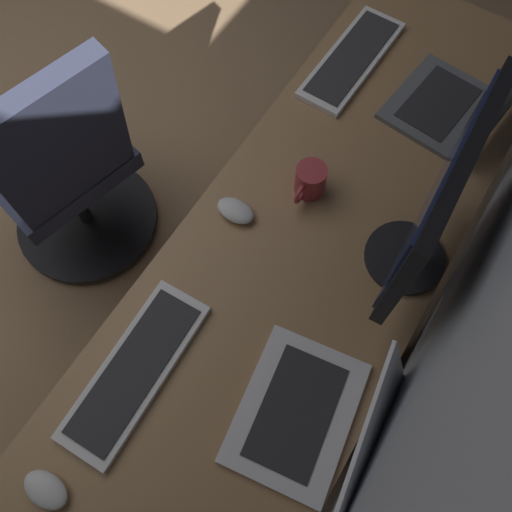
{
  "coord_description": "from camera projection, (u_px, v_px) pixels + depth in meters",
  "views": [
    {
      "loc": [
        0.54,
        2.01,
        1.94
      ],
      "look_at": [
        0.16,
        1.77,
        0.95
      ],
      "focal_mm": 37.26,
      "sensor_mm": 36.0,
      "label": 1
    }
  ],
  "objects": [
    {
      "name": "laptop_center",
      "position": [
        325.0,
        421.0,
        1.11
      ],
      "size": [
        0.37,
        0.36,
        0.23
      ],
      "color": "silver",
      "rests_on": "desk"
    },
    {
      "name": "monitor_primary",
      "position": [
        435.0,
        206.0,
        1.09
      ],
      "size": [
        0.46,
        0.2,
        0.46
      ],
      "color": "black",
      "rests_on": "desk"
    },
    {
      "name": "keyboard_main",
      "position": [
        352.0,
        59.0,
        1.58
      ],
      "size": [
        0.42,
        0.15,
        0.02
      ],
      "color": "silver",
      "rests_on": "desk"
    },
    {
      "name": "office_chair",
      "position": [
        65.0,
        174.0,
        1.75
      ],
      "size": [
        0.56,
        0.59,
        0.97
      ],
      "color": "#383D56",
      "rests_on": "ground"
    },
    {
      "name": "desk",
      "position": [
        273.0,
        312.0,
        1.33
      ],
      "size": [
        2.39,
        0.63,
        0.73
      ],
      "color": "#936D47",
      "rests_on": "ground"
    },
    {
      "name": "mouse_main",
      "position": [
        236.0,
        210.0,
        1.36
      ],
      "size": [
        0.06,
        0.1,
        0.03
      ],
      "primitive_type": "ellipsoid",
      "color": "silver",
      "rests_on": "desk"
    },
    {
      "name": "keyboard_spare",
      "position": [
        135.0,
        370.0,
        1.2
      ],
      "size": [
        0.42,
        0.15,
        0.02
      ],
      "color": "silver",
      "rests_on": "desk"
    },
    {
      "name": "coffee_mug",
      "position": [
        310.0,
        181.0,
        1.37
      ],
      "size": [
        0.12,
        0.08,
        0.09
      ],
      "color": "#A53338",
      "rests_on": "desk"
    },
    {
      "name": "drawer_pedestal",
      "position": [
        272.0,
        357.0,
        1.61
      ],
      "size": [
        0.4,
        0.51,
        0.69
      ],
      "color": "#936D47",
      "rests_on": "ground"
    },
    {
      "name": "mouse_spare",
      "position": [
        46.0,
        490.0,
        1.09
      ],
      "size": [
        0.06,
        0.1,
        0.03
      ],
      "primitive_type": "ellipsoid",
      "color": "silver",
      "rests_on": "desk"
    },
    {
      "name": "laptop_leftmost",
      "position": [
        461.0,
        103.0,
        1.46
      ],
      "size": [
        0.32,
        0.32,
        0.24
      ],
      "color": "#595B60",
      "rests_on": "desk"
    }
  ]
}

